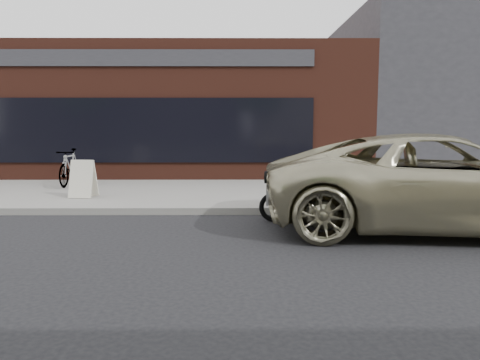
{
  "coord_description": "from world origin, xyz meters",
  "views": [
    {
      "loc": [
        0.63,
        -5.63,
        1.9
      ],
      "look_at": [
        0.69,
        3.1,
        0.85
      ],
      "focal_mm": 35.0,
      "sensor_mm": 36.0,
      "label": 1
    }
  ],
  "objects": [
    {
      "name": "neighbour_building",
      "position": [
        10.0,
        14.0,
        3.0
      ],
      "size": [
        10.0,
        10.0,
        6.0
      ],
      "primitive_type": "cube",
      "color": "#2C2B31",
      "rests_on": "ground"
    },
    {
      "name": "storefront",
      "position": [
        -2.0,
        13.98,
        2.25
      ],
      "size": [
        14.0,
        10.07,
        4.5
      ],
      "color": "#52251A",
      "rests_on": "ground"
    },
    {
      "name": "near_sidewalk",
      "position": [
        0.0,
        7.0,
        0.07
      ],
      "size": [
        44.0,
        6.0,
        0.15
      ],
      "primitive_type": "cube",
      "color": "gray",
      "rests_on": "ground"
    },
    {
      "name": "bicycle_rear",
      "position": [
        -4.09,
        7.61,
        0.68
      ],
      "size": [
        0.51,
        1.75,
        1.05
      ],
      "primitive_type": "imported",
      "rotation": [
        0.0,
        0.0,
        -0.01
      ],
      "color": "gray",
      "rests_on": "near_sidewalk"
    },
    {
      "name": "sandwich_sign",
      "position": [
        -3.06,
        5.51,
        0.6
      ],
      "size": [
        0.62,
        0.58,
        0.9
      ],
      "rotation": [
        0.0,
        0.0,
        -0.12
      ],
      "color": "white",
      "rests_on": "near_sidewalk"
    },
    {
      "name": "ground",
      "position": [
        0.0,
        0.0,
        0.0
      ],
      "size": [
        120.0,
        120.0,
        0.0
      ],
      "primitive_type": "plane",
      "color": "black",
      "rests_on": "ground"
    },
    {
      "name": "motorcycle",
      "position": [
        1.87,
        3.2,
        0.52
      ],
      "size": [
        1.89,
        0.66,
        1.2
      ],
      "rotation": [
        0.0,
        0.0,
        -0.17
      ],
      "color": "black",
      "rests_on": "ground"
    },
    {
      "name": "minivan",
      "position": [
        4.28,
        2.6,
        0.87
      ],
      "size": [
        6.5,
        3.52,
        1.73
      ],
      "primitive_type": "imported",
      "rotation": [
        0.0,
        0.0,
        1.46
      ],
      "color": "#B4AD8C",
      "rests_on": "ground"
    }
  ]
}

